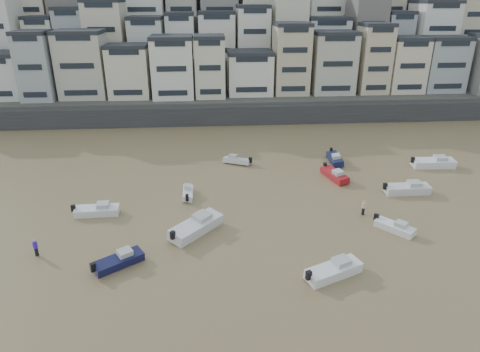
{
  "coord_description": "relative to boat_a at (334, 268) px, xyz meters",
  "views": [
    {
      "loc": [
        2.72,
        -13.59,
        22.55
      ],
      "look_at": [
        6.12,
        30.0,
        4.0
      ],
      "focal_mm": 32.0,
      "sensor_mm": 36.0,
      "label": 1
    }
  ],
  "objects": [
    {
      "name": "harbor_wall",
      "position": [
        -3.21,
        48.48,
        0.97
      ],
      "size": [
        140.0,
        3.0,
        3.5
      ],
      "primitive_type": "cube",
      "color": "#38383A",
      "rests_on": "ground"
    },
    {
      "name": "hillside",
      "position": [
        1.53,
        88.32,
        12.23
      ],
      "size": [
        141.04,
        66.0,
        50.0
      ],
      "color": "#4C4C47",
      "rests_on": "ground"
    },
    {
      "name": "boat_a",
      "position": [
        0.0,
        0.0,
        0.0
      ],
      "size": [
        6.01,
        4.05,
        1.57
      ],
      "primitive_type": null,
      "rotation": [
        0.0,
        0.0,
        0.42
      ],
      "color": "white",
      "rests_on": "ground"
    },
    {
      "name": "boat_b",
      "position": [
        8.45,
        7.07,
        -0.17
      ],
      "size": [
        4.02,
        4.35,
        1.22
      ],
      "primitive_type": null,
      "rotation": [
        0.0,
        0.0,
        -0.86
      ],
      "color": "white",
      "rests_on": "ground"
    },
    {
      "name": "boat_c",
      "position": [
        -12.0,
        8.31,
        0.16
      ],
      "size": [
        6.29,
        6.63,
        1.88
      ],
      "primitive_type": null,
      "rotation": [
        0.0,
        0.0,
        0.84
      ],
      "color": "silver",
      "rests_on": "ground"
    },
    {
      "name": "boat_d",
      "position": [
        13.71,
        15.86,
        0.03
      ],
      "size": [
        6.0,
        1.98,
        1.63
      ],
      "primitive_type": null,
      "rotation": [
        0.0,
        0.0,
        -0.0
      ],
      "color": "silver",
      "rests_on": "ground"
    },
    {
      "name": "boat_e",
      "position": [
        6.08,
        20.98,
        -0.06
      ],
      "size": [
        3.14,
        5.6,
        1.45
      ],
      "primitive_type": null,
      "rotation": [
        0.0,
        0.0,
        -1.29
      ],
      "color": "maroon",
      "rests_on": "ground"
    },
    {
      "name": "boat_f",
      "position": [
        -13.18,
        17.11,
        -0.22
      ],
      "size": [
        1.4,
        4.14,
        1.13
      ],
      "primitive_type": null,
      "rotation": [
        0.0,
        0.0,
        1.58
      ],
      "color": "white",
      "rests_on": "ground"
    },
    {
      "name": "boat_g",
      "position": [
        21.19,
        23.95,
        0.09
      ],
      "size": [
        6.52,
        2.37,
        1.75
      ],
      "primitive_type": null,
      "rotation": [
        0.0,
        0.0,
        -0.04
      ],
      "color": "white",
      "rests_on": "ground"
    },
    {
      "name": "boat_h",
      "position": [
        -6.44,
        27.57,
        -0.19
      ],
      "size": [
        4.56,
        3.11,
        1.19
      ],
      "primitive_type": null,
      "rotation": [
        0.0,
        0.0,
        2.71
      ],
      "color": "silver",
      "rests_on": "ground"
    },
    {
      "name": "boat_i",
      "position": [
        7.81,
        26.91,
        -0.07
      ],
      "size": [
        1.94,
        5.31,
        1.43
      ],
      "primitive_type": null,
      "rotation": [
        0.0,
        0.0,
        -1.62
      ],
      "color": "#12193A",
      "rests_on": "ground"
    },
    {
      "name": "boat_j",
      "position": [
        -18.85,
        2.97,
        -0.11
      ],
      "size": [
        4.94,
        4.17,
        1.34
      ],
      "primitive_type": null,
      "rotation": [
        0.0,
        0.0,
        0.62
      ],
      "color": "#13153C",
      "rests_on": "ground"
    },
    {
      "name": "boat_k",
      "position": [
        -23.02,
        13.06,
        -0.07
      ],
      "size": [
        5.29,
        1.89,
        1.43
      ],
      "primitive_type": null,
      "rotation": [
        0.0,
        0.0,
        0.03
      ],
      "color": "silver",
      "rests_on": "ground"
    },
    {
      "name": "person_blue",
      "position": [
        -26.85,
        5.31,
        0.09
      ],
      "size": [
        0.44,
        0.44,
        1.74
      ],
      "primitive_type": null,
      "color": "#3A1AC7",
      "rests_on": "ground"
    },
    {
      "name": "person_pink",
      "position": [
        6.44,
        10.88,
        0.09
      ],
      "size": [
        0.44,
        0.44,
        1.74
      ],
      "primitive_type": null,
      "color": "#DFA69D",
      "rests_on": "ground"
    }
  ]
}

